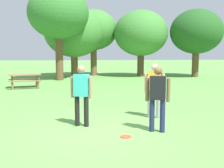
{
  "coord_description": "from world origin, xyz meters",
  "views": [
    {
      "loc": [
        -0.38,
        -6.79,
        1.99
      ],
      "look_at": [
        0.51,
        1.65,
        1.0
      ],
      "focal_mm": 44.29,
      "sensor_mm": 36.0,
      "label": 1
    }
  ],
  "objects_px": {
    "person_thrower": "(158,95)",
    "frisbee": "(126,137)",
    "tree_broad_center": "(74,32)",
    "person_bystander": "(154,87)",
    "tree_slender_mid": "(141,33)",
    "tree_far_right": "(93,30)",
    "picnic_table_near": "(25,78)",
    "tree_tall_left": "(58,14)",
    "tree_back_left": "(196,32)",
    "person_catcher": "(81,91)"
  },
  "relations": [
    {
      "from": "person_thrower",
      "to": "frisbee",
      "type": "bearing_deg",
      "value": -156.86
    },
    {
      "from": "frisbee",
      "to": "tree_broad_center",
      "type": "distance_m",
      "value": 16.68
    },
    {
      "from": "person_bystander",
      "to": "person_thrower",
      "type": "bearing_deg",
      "value": -101.66
    },
    {
      "from": "tree_broad_center",
      "to": "tree_slender_mid",
      "type": "relative_size",
      "value": 1.05
    },
    {
      "from": "person_thrower",
      "to": "frisbee",
      "type": "height_order",
      "value": "person_thrower"
    },
    {
      "from": "person_bystander",
      "to": "frisbee",
      "type": "distance_m",
      "value": 2.34
    },
    {
      "from": "person_thrower",
      "to": "tree_slender_mid",
      "type": "height_order",
      "value": "tree_slender_mid"
    },
    {
      "from": "tree_far_right",
      "to": "tree_slender_mid",
      "type": "height_order",
      "value": "tree_far_right"
    },
    {
      "from": "picnic_table_near",
      "to": "tree_slender_mid",
      "type": "relative_size",
      "value": 0.38
    },
    {
      "from": "tree_broad_center",
      "to": "person_bystander",
      "type": "bearing_deg",
      "value": -78.93
    },
    {
      "from": "person_thrower",
      "to": "picnic_table_near",
      "type": "xyz_separation_m",
      "value": [
        -5.04,
        9.04,
        -0.38
      ]
    },
    {
      "from": "picnic_table_near",
      "to": "tree_far_right",
      "type": "bearing_deg",
      "value": 62.29
    },
    {
      "from": "tree_tall_left",
      "to": "picnic_table_near",
      "type": "bearing_deg",
      "value": -110.83
    },
    {
      "from": "frisbee",
      "to": "tree_slender_mid",
      "type": "relative_size",
      "value": 0.05
    },
    {
      "from": "tree_tall_left",
      "to": "tree_far_right",
      "type": "height_order",
      "value": "tree_tall_left"
    },
    {
      "from": "person_thrower",
      "to": "tree_broad_center",
      "type": "height_order",
      "value": "tree_broad_center"
    },
    {
      "from": "person_bystander",
      "to": "tree_broad_center",
      "type": "distance_m",
      "value": 14.89
    },
    {
      "from": "picnic_table_near",
      "to": "tree_broad_center",
      "type": "height_order",
      "value": "tree_broad_center"
    },
    {
      "from": "frisbee",
      "to": "tree_back_left",
      "type": "relative_size",
      "value": 0.05
    },
    {
      "from": "tree_tall_left",
      "to": "frisbee",
      "type": "bearing_deg",
      "value": -79.0
    },
    {
      "from": "tree_broad_center",
      "to": "tree_tall_left",
      "type": "bearing_deg",
      "value": -109.72
    },
    {
      "from": "person_bystander",
      "to": "tree_back_left",
      "type": "distance_m",
      "value": 15.05
    },
    {
      "from": "tree_far_right",
      "to": "tree_slender_mid",
      "type": "bearing_deg",
      "value": -20.54
    },
    {
      "from": "person_bystander",
      "to": "tree_back_left",
      "type": "height_order",
      "value": "tree_back_left"
    },
    {
      "from": "tree_broad_center",
      "to": "tree_far_right",
      "type": "relative_size",
      "value": 1.02
    },
    {
      "from": "person_thrower",
      "to": "tree_tall_left",
      "type": "distance_m",
      "value": 14.1
    },
    {
      "from": "picnic_table_near",
      "to": "tree_slender_mid",
      "type": "height_order",
      "value": "tree_slender_mid"
    },
    {
      "from": "person_thrower",
      "to": "tree_back_left",
      "type": "xyz_separation_m",
      "value": [
        7.08,
        14.63,
        2.61
      ]
    },
    {
      "from": "person_catcher",
      "to": "person_bystander",
      "type": "height_order",
      "value": "same"
    },
    {
      "from": "person_catcher",
      "to": "picnic_table_near",
      "type": "xyz_separation_m",
      "value": [
        -3.17,
        8.31,
        -0.38
      ]
    },
    {
      "from": "person_catcher",
      "to": "tree_tall_left",
      "type": "xyz_separation_m",
      "value": [
        -1.6,
        12.43,
        3.68
      ]
    },
    {
      "from": "tree_slender_mid",
      "to": "tree_back_left",
      "type": "xyz_separation_m",
      "value": [
        4.26,
        -0.85,
        0.09
      ]
    },
    {
      "from": "person_catcher",
      "to": "tree_back_left",
      "type": "height_order",
      "value": "tree_back_left"
    },
    {
      "from": "person_bystander",
      "to": "tree_broad_center",
      "type": "xyz_separation_m",
      "value": [
        -2.81,
        14.39,
        2.62
      ]
    },
    {
      "from": "person_catcher",
      "to": "tree_slender_mid",
      "type": "height_order",
      "value": "tree_slender_mid"
    },
    {
      "from": "person_bystander",
      "to": "frisbee",
      "type": "bearing_deg",
      "value": -122.23
    },
    {
      "from": "tree_tall_left",
      "to": "person_bystander",
      "type": "bearing_deg",
      "value": -72.12
    },
    {
      "from": "tree_far_right",
      "to": "tree_back_left",
      "type": "bearing_deg",
      "value": -15.74
    },
    {
      "from": "person_catcher",
      "to": "tree_slender_mid",
      "type": "relative_size",
      "value": 0.31
    },
    {
      "from": "person_catcher",
      "to": "person_bystander",
      "type": "bearing_deg",
      "value": 18.48
    },
    {
      "from": "frisbee",
      "to": "tree_far_right",
      "type": "distance_m",
      "value": 17.66
    },
    {
      "from": "person_thrower",
      "to": "person_bystander",
      "type": "bearing_deg",
      "value": 78.34
    },
    {
      "from": "frisbee",
      "to": "person_catcher",
      "type": "bearing_deg",
      "value": 133.29
    },
    {
      "from": "frisbee",
      "to": "picnic_table_near",
      "type": "xyz_separation_m",
      "value": [
        -4.2,
        9.41,
        0.55
      ]
    },
    {
      "from": "person_catcher",
      "to": "tree_back_left",
      "type": "relative_size",
      "value": 0.31
    },
    {
      "from": "tree_back_left",
      "to": "person_bystander",
      "type": "bearing_deg",
      "value": -117.23
    },
    {
      "from": "frisbee",
      "to": "tree_far_right",
      "type": "height_order",
      "value": "tree_far_right"
    },
    {
      "from": "person_catcher",
      "to": "tree_tall_left",
      "type": "relative_size",
      "value": 0.25
    },
    {
      "from": "tree_broad_center",
      "to": "tree_back_left",
      "type": "bearing_deg",
      "value": -7.19
    },
    {
      "from": "tree_broad_center",
      "to": "frisbee",
      "type": "bearing_deg",
      "value": -84.12
    }
  ]
}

